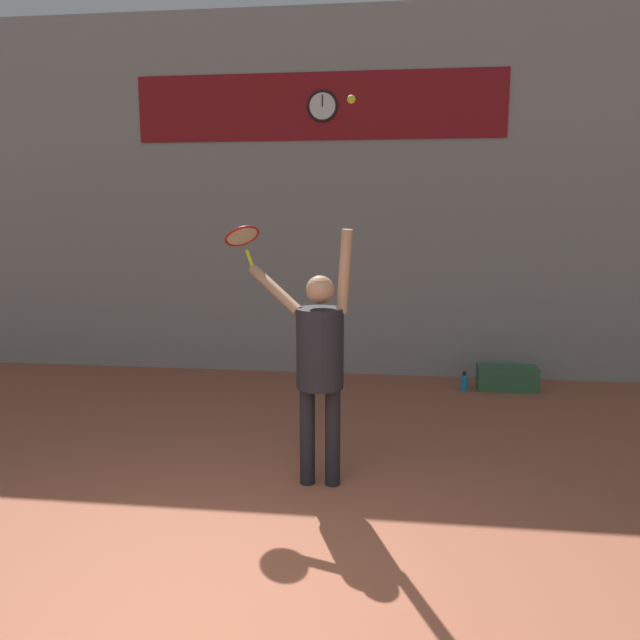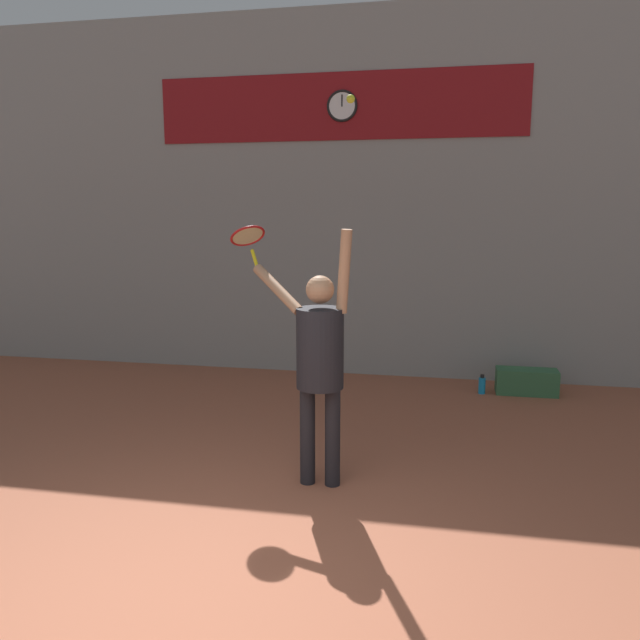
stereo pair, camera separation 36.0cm
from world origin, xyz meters
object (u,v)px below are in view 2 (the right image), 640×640
object	(u,v)px
tennis_racket	(248,238)
tennis_player	(319,355)
scoreboard_clock	(342,106)
tennis_ball	(351,99)
equipment_bag	(527,382)
water_bottle	(482,385)

from	to	relation	value
tennis_racket	tennis_player	bearing A→B (deg)	-33.92
scoreboard_clock	tennis_ball	distance (m)	3.84
scoreboard_clock	equipment_bag	world-z (taller)	scoreboard_clock
tennis_player	tennis_ball	world-z (taller)	tennis_ball
water_bottle	tennis_player	bearing A→B (deg)	-116.68
tennis_ball	tennis_player	bearing A→B (deg)	167.34
tennis_player	water_bottle	size ratio (longest dim) A/B	8.67
tennis_ball	water_bottle	bearing A→B (deg)	67.66
equipment_bag	water_bottle	bearing A→B (deg)	-169.95
tennis_player	equipment_bag	size ratio (longest dim) A/B	2.86
scoreboard_clock	water_bottle	distance (m)	4.14
tennis_racket	equipment_bag	xyz separation A→B (m)	(2.85, 2.62, -1.92)
scoreboard_clock	equipment_bag	size ratio (longest dim) A/B	0.55
tennis_racket	water_bottle	xyz separation A→B (m)	(2.29, 2.52, -1.97)
tennis_player	equipment_bag	bearing A→B (deg)	56.38
tennis_player	tennis_racket	size ratio (longest dim) A/B	5.07
scoreboard_clock	tennis_ball	xyz separation A→B (m)	(0.67, -3.73, -0.55)
scoreboard_clock	tennis_racket	xyz separation A→B (m)	(-0.34, -3.17, -1.63)
water_bottle	tennis_racket	bearing A→B (deg)	-132.18
equipment_bag	tennis_player	bearing A→B (deg)	-123.62
water_bottle	equipment_bag	size ratio (longest dim) A/B	0.33
scoreboard_clock	water_bottle	world-z (taller)	scoreboard_clock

